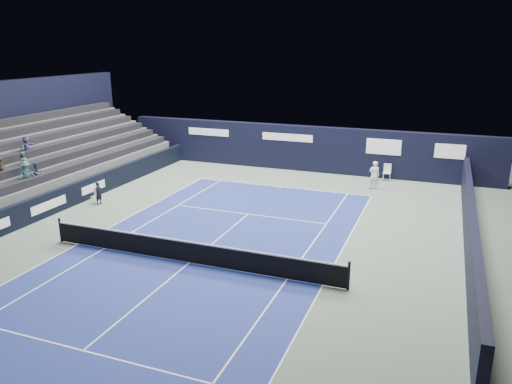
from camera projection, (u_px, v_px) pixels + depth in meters
ground at (211, 245)px, 21.82m from camera, size 48.00×48.00×0.00m
court_surface at (189, 263)px, 20.03m from camera, size 10.97×23.77×0.01m
enclosure_wall_right at (470, 226)px, 21.56m from camera, size 0.30×22.00×1.80m
folding_chair_back_a at (374, 171)px, 32.12m from camera, size 0.49×0.50×0.85m
folding_chair_back_b at (387, 171)px, 32.05m from camera, size 0.49×0.48×1.07m
line_judge_chair at (96, 195)px, 27.43m from camera, size 0.39×0.38×0.85m
line_judge at (99, 193)px, 27.22m from camera, size 0.32×0.47×1.24m
court_markings at (189, 263)px, 20.03m from camera, size 11.03×23.83×0.00m
tennis_net at (189, 251)px, 19.88m from camera, size 12.90×0.10×1.10m
back_sponsor_wall at (302, 148)px, 34.36m from camera, size 26.00×0.63×3.10m
side_barrier_left at (91, 187)px, 28.45m from camera, size 0.33×22.00×1.20m
spectator_stand at (49, 155)px, 30.26m from camera, size 6.00×18.00×6.40m
tennis_player at (374, 175)px, 30.10m from camera, size 0.72×0.90×1.71m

